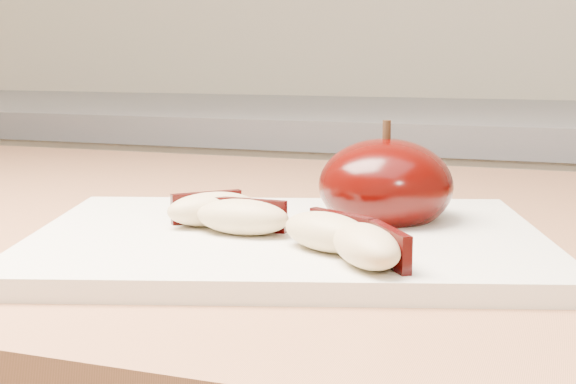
% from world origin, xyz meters
% --- Properties ---
extents(cutting_board, '(0.38, 0.32, 0.01)m').
position_xyz_m(cutting_board, '(-0.07, 0.39, 0.91)').
color(cutting_board, silver).
rests_on(cutting_board, island_counter).
extents(apple_half, '(0.10, 0.10, 0.08)m').
position_xyz_m(apple_half, '(-0.02, 0.45, 0.94)').
color(apple_half, black).
rests_on(apple_half, cutting_board).
extents(apple_wedge_a, '(0.06, 0.06, 0.02)m').
position_xyz_m(apple_wedge_a, '(-0.12, 0.39, 0.92)').
color(apple_wedge_a, tan).
rests_on(apple_wedge_a, cutting_board).
extents(apple_wedge_b, '(0.06, 0.03, 0.02)m').
position_xyz_m(apple_wedge_b, '(-0.09, 0.37, 0.92)').
color(apple_wedge_b, tan).
rests_on(apple_wedge_b, cutting_board).
extents(apple_wedge_c, '(0.07, 0.05, 0.02)m').
position_xyz_m(apple_wedge_c, '(-0.03, 0.35, 0.92)').
color(apple_wedge_c, tan).
rests_on(apple_wedge_c, cutting_board).
extents(apple_wedge_d, '(0.06, 0.07, 0.02)m').
position_xyz_m(apple_wedge_d, '(0.00, 0.32, 0.92)').
color(apple_wedge_d, tan).
rests_on(apple_wedge_d, cutting_board).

